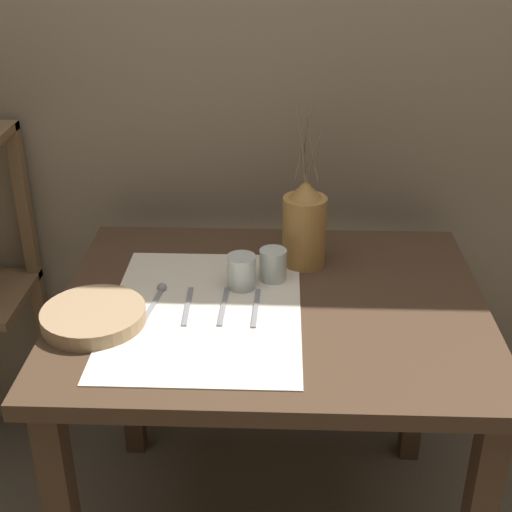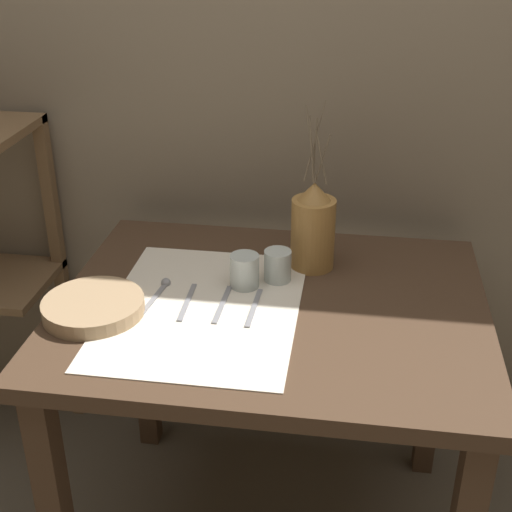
{
  "view_description": "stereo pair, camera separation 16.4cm",
  "coord_description": "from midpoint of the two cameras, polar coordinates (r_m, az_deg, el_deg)",
  "views": [
    {
      "loc": [
        0.02,
        -1.47,
        1.65
      ],
      "look_at": [
        -0.04,
        0.0,
        0.9
      ],
      "focal_mm": 50.0,
      "sensor_mm": 36.0,
      "label": 1
    },
    {
      "loc": [
        0.18,
        -1.45,
        1.65
      ],
      "look_at": [
        -0.04,
        0.0,
        0.9
      ],
      "focal_mm": 50.0,
      "sensor_mm": 36.0,
      "label": 2
    }
  ],
  "objects": [
    {
      "name": "glass_tumbler_near",
      "position": [
        1.74,
        -3.88,
        -1.32
      ],
      "size": [
        0.07,
        0.07,
        0.08
      ],
      "color": "#B7C1BC",
      "rests_on": "wooden_table"
    },
    {
      "name": "fork_outer",
      "position": [
        1.68,
        -5.43,
        -4.09
      ],
      "size": [
        0.02,
        0.17,
        0.0
      ],
      "color": "gray",
      "rests_on": "wooden_table"
    },
    {
      "name": "pitcher_with_flowers",
      "position": [
        1.82,
        1.33,
        2.37
      ],
      "size": [
        0.11,
        0.11,
        0.43
      ],
      "color": "olive",
      "rests_on": "wooden_table"
    },
    {
      "name": "stone_wall_back",
      "position": [
        2.03,
        -0.71,
        14.25
      ],
      "size": [
        7.0,
        0.06,
        2.4
      ],
      "color": "#7A6B56",
      "rests_on": "ground_plane"
    },
    {
      "name": "spoon_outer",
      "position": [
        1.74,
        -10.53,
        -3.13
      ],
      "size": [
        0.04,
        0.18,
        0.02
      ],
      "color": "gray",
      "rests_on": "wooden_table"
    },
    {
      "name": "wooden_table",
      "position": [
        1.76,
        -1.43,
        -6.91
      ],
      "size": [
        1.02,
        0.82,
        0.78
      ],
      "color": "#422D1E",
      "rests_on": "ground_plane"
    },
    {
      "name": "knife_center",
      "position": [
        1.69,
        -8.29,
        -4.06
      ],
      "size": [
        0.02,
        0.17,
        0.0
      ],
      "color": "gray",
      "rests_on": "wooden_table"
    },
    {
      "name": "wooden_bowl",
      "position": [
        1.67,
        -15.65,
        -4.77
      ],
      "size": [
        0.23,
        0.23,
        0.04
      ],
      "color": "#9E7F5B",
      "rests_on": "wooden_table"
    },
    {
      "name": "fork_inner",
      "position": [
        1.67,
        -2.84,
        -4.23
      ],
      "size": [
        0.02,
        0.17,
        0.0
      ],
      "color": "gray",
      "rests_on": "wooden_table"
    },
    {
      "name": "linen_cloth",
      "position": [
        1.67,
        -6.94,
        -4.49
      ],
      "size": [
        0.44,
        0.58,
        0.0
      ],
      "color": "beige",
      "rests_on": "wooden_table"
    },
    {
      "name": "glass_tumbler_far",
      "position": [
        1.77,
        -1.36,
        -0.75
      ],
      "size": [
        0.07,
        0.07,
        0.08
      ],
      "color": "#B7C1BC",
      "rests_on": "wooden_table"
    }
  ]
}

